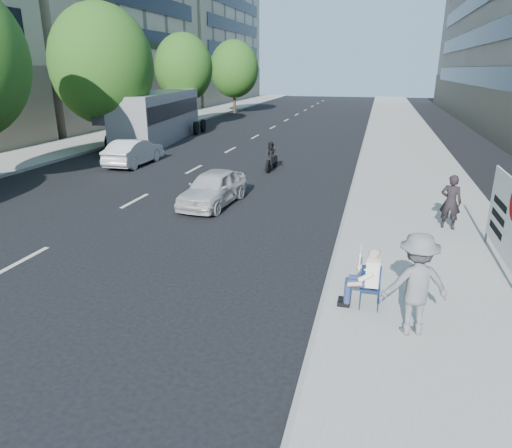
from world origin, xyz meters
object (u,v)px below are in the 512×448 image
(white_sedan_near, at_px, (213,188))
(white_sedan_mid, at_px, (134,152))
(motorcycle, at_px, (271,158))
(bus, at_px, (160,117))
(jogger, at_px, (416,284))
(pedestrian_woman, at_px, (451,202))
(protest_banner, at_px, (505,215))
(seated_protester, at_px, (366,274))

(white_sedan_near, height_order, white_sedan_mid, white_sedan_mid)
(motorcycle, bearing_deg, bus, 144.69)
(jogger, xyz_separation_m, white_sedan_mid, (-13.12, 13.44, -0.45))
(pedestrian_woman, bearing_deg, white_sedan_near, 8.85)
(protest_banner, relative_size, white_sedan_near, 0.81)
(protest_banner, bearing_deg, pedestrian_woman, 109.40)
(seated_protester, bearing_deg, white_sedan_near, 130.36)
(pedestrian_woman, height_order, motorcycle, pedestrian_woman)
(motorcycle, distance_m, bus, 12.50)
(pedestrian_woman, relative_size, bus, 0.14)
(seated_protester, bearing_deg, protest_banner, 44.65)
(jogger, height_order, motorcycle, jogger)
(white_sedan_mid, bearing_deg, seated_protester, 133.87)
(white_sedan_mid, distance_m, bus, 8.67)
(motorcycle, xyz_separation_m, bus, (-9.77, 7.73, 1.00))
(motorcycle, bearing_deg, white_sedan_near, -93.27)
(jogger, relative_size, bus, 0.16)
(jogger, height_order, protest_banner, protest_banner)
(seated_protester, xyz_separation_m, jogger, (0.89, -0.77, 0.25))
(pedestrian_woman, xyz_separation_m, bus, (-17.05, 15.28, 0.65))
(protest_banner, height_order, white_sedan_near, protest_banner)
(seated_protester, height_order, pedestrian_woman, pedestrian_woman)
(pedestrian_woman, distance_m, white_sedan_mid, 16.17)
(pedestrian_woman, relative_size, white_sedan_near, 0.44)
(pedestrian_woman, distance_m, protest_banner, 2.67)
(seated_protester, relative_size, protest_banner, 0.43)
(jogger, bearing_deg, pedestrian_woman, -119.63)
(pedestrian_woman, xyz_separation_m, white_sedan_mid, (-14.55, 7.04, -0.31))
(jogger, relative_size, white_sedan_mid, 0.47)
(jogger, xyz_separation_m, motorcycle, (-5.86, 13.95, -0.49))
(protest_banner, distance_m, bus, 25.24)
(bus, bearing_deg, white_sedan_mid, -80.97)
(white_sedan_mid, relative_size, bus, 0.33)
(protest_banner, bearing_deg, white_sedan_mid, 148.31)
(seated_protester, xyz_separation_m, pedestrian_woman, (2.31, 5.63, 0.12))
(white_sedan_near, bearing_deg, jogger, -43.72)
(pedestrian_woman, bearing_deg, protest_banner, 125.82)
(white_sedan_near, height_order, motorcycle, motorcycle)
(protest_banner, bearing_deg, white_sedan_near, 158.21)
(protest_banner, xyz_separation_m, bus, (-17.93, 17.77, 0.23))
(pedestrian_woman, bearing_deg, bus, -25.44)
(jogger, height_order, white_sedan_mid, jogger)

